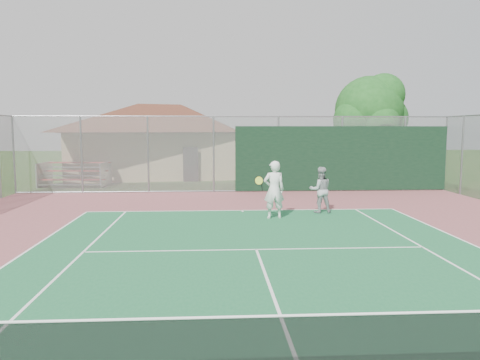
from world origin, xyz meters
name	(u,v)px	position (x,y,z in m)	size (l,w,h in m)	color
tennis_net	(313,360)	(0.00, 0.00, 0.51)	(11.85, 0.08, 1.10)	gray
back_fence	(281,156)	(2.11, 16.98, 1.67)	(20.08, 0.11, 3.53)	gray
clubhouse	(164,133)	(-4.11, 25.08, 2.65)	(13.11, 9.67, 5.23)	tan
bleachers	(75,173)	(-8.12, 19.76, 0.65)	(3.34, 2.13, 1.22)	#9E2C24
tree	(371,112)	(7.12, 19.32, 3.77)	(4.12, 3.90, 5.74)	#3B2515
player_white_front	(274,190)	(0.93, 10.34, 0.94)	(1.04, 0.65, 1.88)	white
player_grey_back	(320,190)	(2.68, 11.28, 0.80)	(0.79, 0.62, 1.60)	#A2A4A6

